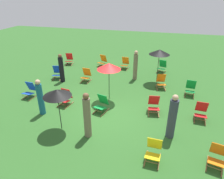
# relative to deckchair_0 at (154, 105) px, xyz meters

# --- Properties ---
(ground_plane) EXTENTS (40.00, 40.00, 0.00)m
(ground_plane) POSITION_rel_deckchair_0_xyz_m (-2.18, -0.38, -0.37)
(ground_plane) COLOR #2D6026
(deckchair_0) EXTENTS (0.59, 0.82, 0.83)m
(deckchair_0) POSITION_rel_deckchair_0_xyz_m (0.00, 0.00, 0.00)
(deckchair_0) COLOR olive
(deckchair_0) RESTS_ON ground
(deckchair_1) EXTENTS (0.67, 0.86, 0.83)m
(deckchair_1) POSITION_rel_deckchair_0_xyz_m (-4.11, 5.40, 0.00)
(deckchair_1) COLOR olive
(deckchair_1) RESTS_ON ground
(deckchair_2) EXTENTS (0.54, 0.80, 0.83)m
(deckchair_2) POSITION_rel_deckchair_0_xyz_m (2.01, -0.05, 0.00)
(deckchair_2) COLOR olive
(deckchair_2) RESTS_ON ground
(deckchair_3) EXTENTS (0.60, 0.83, 0.83)m
(deckchair_3) POSITION_rel_deckchair_0_xyz_m (-4.22, -0.37, 0.00)
(deckchair_3) COLOR olive
(deckchair_3) RESTS_ON ground
(deckchair_5) EXTENTS (0.64, 0.85, 0.83)m
(deckchair_5) POSITION_rel_deckchair_0_xyz_m (2.17, -2.69, 0.00)
(deckchair_5) COLOR olive
(deckchair_5) RESTS_ON ground
(deckchair_6) EXTENTS (0.53, 0.79, 0.83)m
(deckchair_6) POSITION_rel_deckchair_0_xyz_m (-6.37, -0.13, 0.00)
(deckchair_6) COLOR olive
(deckchair_6) RESTS_ON ground
(deckchair_7) EXTENTS (0.54, 0.80, 0.83)m
(deckchair_7) POSITION_rel_deckchair_0_xyz_m (-2.42, 5.31, 0.00)
(deckchair_7) COLOR olive
(deckchair_7) RESTS_ON ground
(deckchair_8) EXTENTS (0.51, 0.78, 0.83)m
(deckchair_8) POSITION_rel_deckchair_0_xyz_m (-4.27, 2.53, 0.00)
(deckchair_8) COLOR olive
(deckchair_8) RESTS_ON ground
(deckchair_9) EXTENTS (0.63, 0.84, 0.83)m
(deckchair_9) POSITION_rel_deckchair_0_xyz_m (-6.66, 5.17, 0.00)
(deckchair_9) COLOR olive
(deckchair_9) RESTS_ON ground
(deckchair_10) EXTENTS (0.61, 0.83, 0.83)m
(deckchair_10) POSITION_rel_deckchair_0_xyz_m (0.21, 2.72, 0.00)
(deckchair_10) COLOR olive
(deckchair_10) RESTS_ON ground
(deckchair_11) EXTENTS (0.52, 0.79, 0.83)m
(deckchair_11) POSITION_rel_deckchair_0_xyz_m (0.21, -2.94, 0.00)
(deckchair_11) COLOR olive
(deckchair_11) RESTS_ON ground
(deckchair_12) EXTENTS (0.65, 0.85, 0.83)m
(deckchair_12) POSITION_rel_deckchair_0_xyz_m (-2.33, -0.51, 0.00)
(deckchair_12) COLOR olive
(deckchair_12) RESTS_ON ground
(deckchair_13) EXTENTS (0.66, 0.86, 0.83)m
(deckchair_13) POSITION_rel_deckchair_0_xyz_m (0.15, 5.30, 0.00)
(deckchair_13) COLOR olive
(deckchair_13) RESTS_ON ground
(deckchair_14) EXTENTS (0.55, 0.81, 0.83)m
(deckchair_14) POSITION_rel_deckchair_0_xyz_m (1.75, 2.23, 0.00)
(deckchair_14) COLOR olive
(deckchair_14) RESTS_ON ground
(deckchair_15) EXTENTS (0.66, 0.86, 0.83)m
(deckchair_15) POSITION_rel_deckchair_0_xyz_m (-6.21, 2.47, 0.00)
(deckchair_15) COLOR olive
(deckchair_15) RESTS_ON ground
(umbrella_0) EXTENTS (1.17, 1.17, 1.96)m
(umbrella_0) POSITION_rel_deckchair_0_xyz_m (-2.29, 0.66, 1.43)
(umbrella_0) COLOR black
(umbrella_0) RESTS_ON ground
(umbrella_1) EXTENTS (1.09, 1.09, 1.77)m
(umbrella_1) POSITION_rel_deckchair_0_xyz_m (-3.52, -2.18, 1.26)
(umbrella_1) COLOR black
(umbrella_1) RESTS_ON ground
(umbrella_2) EXTENTS (1.19, 1.19, 2.01)m
(umbrella_2) POSITION_rel_deckchair_0_xyz_m (-0.07, 3.53, 1.50)
(umbrella_2) COLOR black
(umbrella_2) RESTS_ON ground
(person_0) EXTENTS (0.36, 0.36, 1.85)m
(person_0) POSITION_rel_deckchair_0_xyz_m (-2.31, -2.33, 0.53)
(person_0) COLOR #72664C
(person_0) RESTS_ON ground
(person_1) EXTENTS (0.36, 0.36, 1.68)m
(person_1) POSITION_rel_deckchair_0_xyz_m (-4.87, -1.38, 0.45)
(person_1) COLOR #195972
(person_1) RESTS_ON ground
(person_2) EXTENTS (0.44, 0.44, 1.81)m
(person_2) POSITION_rel_deckchair_0_xyz_m (0.74, -1.57, 0.49)
(person_2) COLOR #333847
(person_2) RESTS_ON ground
(person_3) EXTENTS (0.34, 0.34, 1.73)m
(person_3) POSITION_rel_deckchair_0_xyz_m (-5.66, 2.12, 0.46)
(person_3) COLOR black
(person_3) RESTS_ON ground
(person_4) EXTENTS (0.28, 0.28, 1.83)m
(person_4) POSITION_rel_deckchair_0_xyz_m (-1.43, 3.60, 0.52)
(person_4) COLOR #72664C
(person_4) RESTS_ON ground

